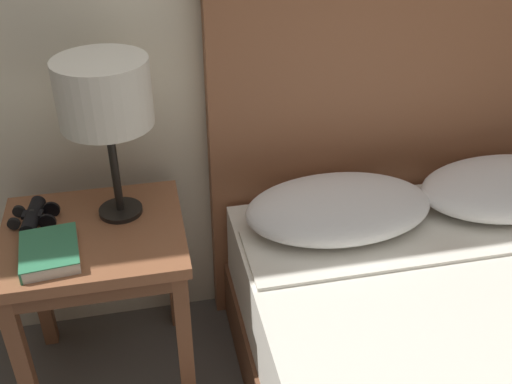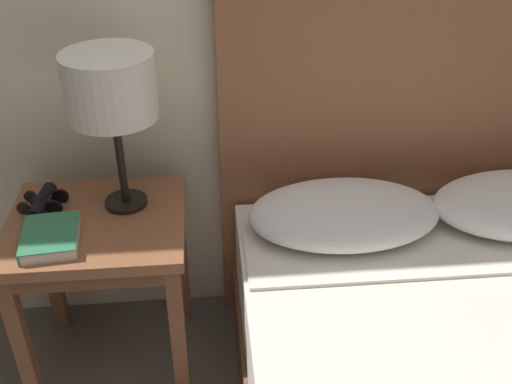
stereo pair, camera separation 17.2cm
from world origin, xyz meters
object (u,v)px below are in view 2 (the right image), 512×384
nightstand (100,244)px  table_lamp (111,89)px  binoculars_pair (43,202)px  book_on_nightstand (50,237)px

nightstand → table_lamp: 0.48m
nightstand → binoculars_pair: (-0.17, 0.08, 0.11)m
nightstand → table_lamp: (0.08, 0.08, 0.47)m
binoculars_pair → book_on_nightstand: bearing=-72.8°
table_lamp → binoculars_pair: (-0.25, -0.00, -0.36)m
table_lamp → binoculars_pair: table_lamp is taller
book_on_nightstand → binoculars_pair: binoculars_pair is taller
nightstand → binoculars_pair: size_ratio=3.66×
table_lamp → nightstand: bearing=-137.2°
book_on_nightstand → binoculars_pair: (-0.06, 0.18, 0.00)m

